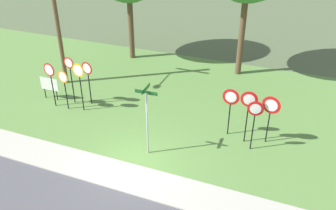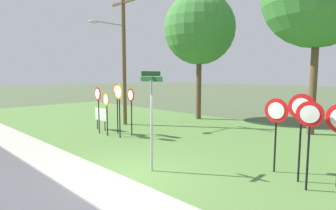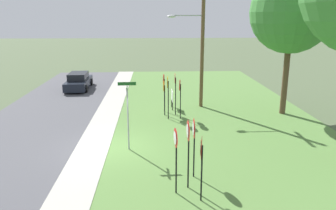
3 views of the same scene
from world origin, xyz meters
name	(u,v)px [view 3 (image 3 of 3)]	position (x,y,z in m)	size (l,w,h in m)	color
ground_plane	(109,148)	(0.00, 0.00, 0.00)	(160.00, 160.00, 0.00)	#4C5B3D
road_asphalt	(6,150)	(0.00, -4.80, 0.01)	(44.00, 6.40, 0.01)	#4C4C51
sidewalk_strip	(92,148)	(0.00, -0.80, 0.03)	(44.00, 1.60, 0.06)	#ADAA9E
grass_median	(234,146)	(0.00, 6.00, 0.02)	(44.00, 12.00, 0.04)	#567F3D
stop_sign_near_left	(180,91)	(-4.37, 3.72, 1.78)	(0.67, 0.14, 2.42)	black
stop_sign_near_right	(175,86)	(-5.27, 3.49, 1.90)	(0.61, 0.11, 2.63)	black
stop_sign_far_left	(164,85)	(-6.01, 2.82, 1.83)	(0.71, 0.13, 2.46)	black
stop_sign_far_center	(164,91)	(-5.21, 2.81, 1.61)	(0.65, 0.13, 2.18)	black
stop_sign_far_right	(168,88)	(-4.37, 2.99, 1.95)	(0.71, 0.12, 2.63)	black
yield_sign_near_left	(194,134)	(3.11, 3.60, 1.80)	(0.77, 0.10, 2.37)	black
yield_sign_near_right	(175,146)	(4.31, 2.83, 1.83)	(0.68, 0.13, 2.41)	black
yield_sign_far_left	(188,138)	(3.94, 3.29, 1.96)	(0.74, 0.11, 2.56)	black
yield_sign_far_right	(201,153)	(4.85, 3.63, 1.77)	(0.81, 0.19, 2.33)	black
street_name_post	(128,110)	(0.24, 0.95, 1.93)	(0.96, 0.82, 3.20)	#9EA0A8
utility_pole	(200,39)	(-7.16, 5.24, 4.60)	(2.10, 2.45, 8.43)	brown
notice_board	(172,96)	(-6.69, 3.39, 0.87)	(1.10, 0.06, 1.25)	black
oak_tree_left	(291,13)	(-5.23, 10.38, 6.27)	(4.89, 4.89, 8.69)	brown
parked_hatchback_near	(79,81)	(-13.45, -4.22, 0.65)	(4.57, 1.98, 1.39)	black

